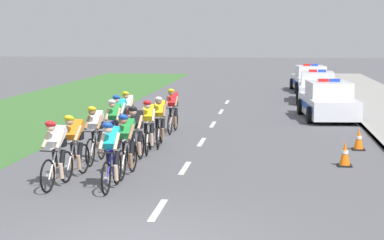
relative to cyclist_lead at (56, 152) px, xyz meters
name	(u,v)px	position (x,y,z in m)	size (l,w,h in m)	color
kerb_edge	(365,126)	(8.02, 10.23, -0.72)	(0.16, 60.00, 0.13)	#9E9E99
grass_verge	(3,122)	(-5.51, 10.23, -0.78)	(7.00, 60.00, 0.01)	#3D7033
lane_markings_centre	(202,142)	(2.52, 6.43, -0.78)	(0.14, 25.60, 0.01)	white
cyclist_lead	(56,152)	(0.00, 0.00, 0.00)	(0.45, 1.72, 1.56)	black
cyclist_second	(111,154)	(1.24, -0.05, 0.00)	(0.42, 1.72, 1.56)	black
cyclist_third	(74,145)	(0.11, 0.98, 0.00)	(0.45, 1.72, 1.56)	black
cyclist_fourth	(127,144)	(1.28, 1.32, 0.00)	(0.43, 1.72, 1.56)	black
cyclist_fifth	(96,133)	(0.12, 2.82, 0.00)	(0.43, 1.72, 1.56)	black
cyclist_sixth	(136,133)	(1.16, 2.96, 0.00)	(0.43, 1.72, 1.56)	black
cyclist_seventh	(114,124)	(0.20, 4.57, 0.00)	(0.42, 1.72, 1.56)	black
cyclist_eighth	(148,125)	(1.22, 4.44, 0.00)	(0.44, 1.72, 1.56)	black
cyclist_ninth	(120,118)	(0.05, 5.88, 0.00)	(0.45, 1.72, 1.56)	black
cyclist_tenth	(160,120)	(1.36, 5.51, 0.00)	(0.44, 1.72, 1.56)	black
cyclist_eleventh	(128,113)	(0.03, 7.12, 0.00)	(0.42, 1.72, 1.56)	black
cyclist_twelfth	(173,110)	(1.34, 8.27, 0.00)	(0.43, 1.72, 1.56)	black
police_car_nearest	(328,102)	(6.89, 12.57, -0.11)	(2.29, 4.54, 1.59)	silver
police_car_second	(317,88)	(6.89, 19.06, -0.11)	(2.10, 4.45, 1.59)	silver
police_car_third	(310,80)	(6.89, 24.99, -0.11)	(2.24, 4.52, 1.59)	silver
traffic_cone_near	(359,139)	(7.20, 5.59, -0.48)	(0.36, 0.36, 0.64)	black
traffic_cone_mid	(345,154)	(6.55, 3.14, -0.48)	(0.36, 0.36, 0.64)	black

